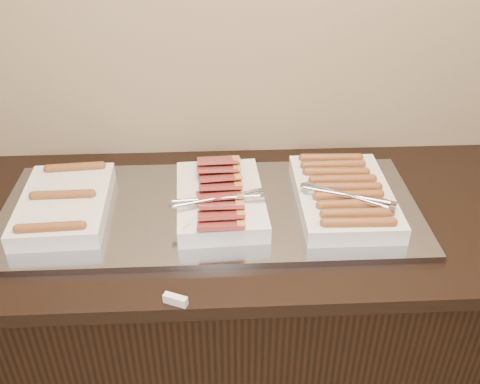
# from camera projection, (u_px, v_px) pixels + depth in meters

# --- Properties ---
(counter) EXTENTS (2.06, 0.76, 0.90)m
(counter) POSITION_uv_depth(u_px,v_px,m) (216.00, 321.00, 1.80)
(counter) COLOR black
(counter) RESTS_ON ground
(warming_tray) EXTENTS (1.20, 0.50, 0.02)m
(warming_tray) POSITION_uv_depth(u_px,v_px,m) (211.00, 210.00, 1.55)
(warming_tray) COLOR #9799A5
(warming_tray) RESTS_ON counter
(dish_left) EXTENTS (0.25, 0.37, 0.07)m
(dish_left) POSITION_uv_depth(u_px,v_px,m) (65.00, 203.00, 1.51)
(dish_left) COLOR silver
(dish_left) RESTS_ON warming_tray
(dish_center) EXTENTS (0.27, 0.39, 0.09)m
(dish_center) POSITION_uv_depth(u_px,v_px,m) (220.00, 198.00, 1.52)
(dish_center) COLOR silver
(dish_center) RESTS_ON warming_tray
(dish_right) EXTENTS (0.28, 0.40, 0.08)m
(dish_right) POSITION_uv_depth(u_px,v_px,m) (344.00, 195.00, 1.54)
(dish_right) COLOR silver
(dish_right) RESTS_ON warming_tray
(label_holder) EXTENTS (0.06, 0.04, 0.02)m
(label_holder) POSITION_uv_depth(u_px,v_px,m) (175.00, 300.00, 1.24)
(label_holder) COLOR silver
(label_holder) RESTS_ON counter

